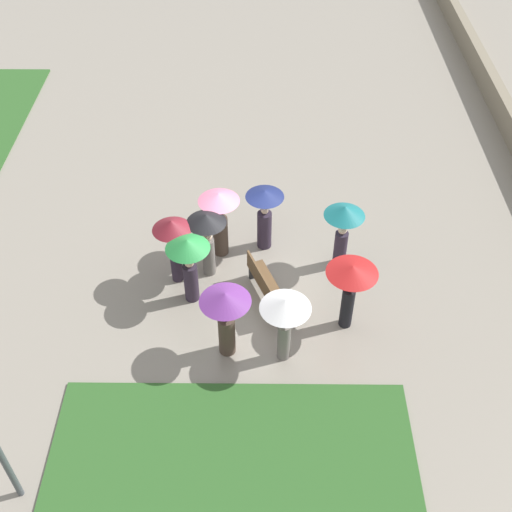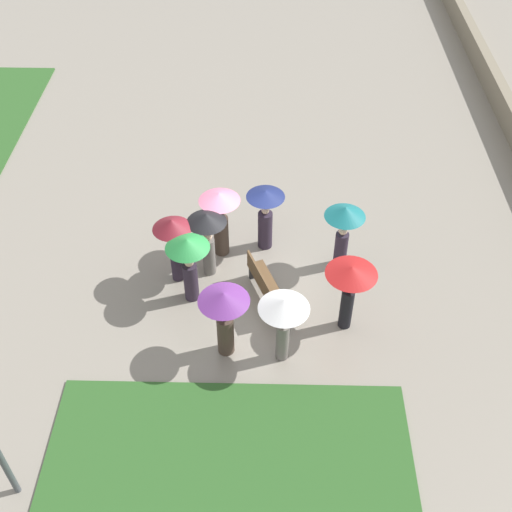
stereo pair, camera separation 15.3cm
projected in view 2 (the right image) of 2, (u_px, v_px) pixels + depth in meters
name	position (u px, v px, depth m)	size (l,w,h in m)	color
ground_plane	(240.00, 276.00, 16.27)	(90.00, 90.00, 0.00)	gray
park_bench	(266.00, 286.00, 15.36)	(1.84, 1.08, 0.90)	brown
crowd_person_purple	(224.00, 311.00, 13.64)	(1.11, 1.11, 1.89)	#47382D
crowd_person_maroon	(173.00, 235.00, 15.22)	(0.95, 0.95, 1.92)	#2D2333
crowd_person_navy	(265.00, 211.00, 16.27)	(0.98, 0.98, 1.84)	#2D2333
crowd_person_teal	(344.00, 224.00, 15.63)	(1.01, 1.01, 1.89)	#2D2333
crowd_person_pink	(220.00, 213.00, 16.03)	(1.04, 1.04, 1.94)	#47382D
crowd_person_white	(284.00, 313.00, 13.43)	(1.10, 1.10, 1.87)	slate
crowd_person_red	(350.00, 282.00, 14.10)	(1.16, 1.16, 1.91)	black
crowd_person_black	(207.00, 231.00, 15.43)	(0.97, 0.97, 1.91)	slate
crowd_person_green	(188.00, 257.00, 14.80)	(1.04, 1.04, 1.91)	#2D2333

